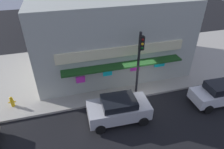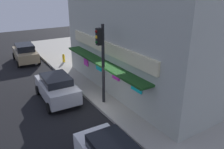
% 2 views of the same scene
% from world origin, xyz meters
% --- Properties ---
extents(ground_plane, '(59.40, 59.40, 0.00)m').
position_xyz_m(ground_plane, '(0.00, 0.00, 0.00)').
color(ground_plane, black).
extents(sidewalk, '(39.60, 10.14, 0.17)m').
position_xyz_m(sidewalk, '(0.00, 5.07, 0.08)').
color(sidewalk, '#A39E93').
rests_on(sidewalk, ground_plane).
extents(corner_building, '(12.52, 9.11, 6.34)m').
position_xyz_m(corner_building, '(-1.15, 5.61, 3.34)').
color(corner_building, '#ADB2A8').
rests_on(corner_building, sidewalk).
extents(traffic_light, '(0.32, 0.58, 4.84)m').
position_xyz_m(traffic_light, '(-0.22, 0.53, 3.28)').
color(traffic_light, black).
rests_on(traffic_light, sidewalk).
extents(fire_hydrant, '(0.49, 0.25, 0.80)m').
position_xyz_m(fire_hydrant, '(-9.23, 1.40, 0.56)').
color(fire_hydrant, gold).
rests_on(fire_hydrant, sidewalk).
extents(trash_can, '(0.55, 0.55, 0.77)m').
position_xyz_m(trash_can, '(3.19, 2.31, 0.56)').
color(trash_can, '#2D2D2D').
rests_on(trash_can, sidewalk).
extents(pedestrian, '(0.49, 0.48, 1.68)m').
position_xyz_m(pedestrian, '(-2.94, 1.94, 1.10)').
color(pedestrian, brown).
rests_on(pedestrian, sidewalk).
extents(potted_plant_by_doorway, '(0.75, 0.75, 1.03)m').
position_xyz_m(potted_plant_by_doorway, '(-1.44, 2.72, 0.74)').
color(potted_plant_by_doorway, '#59595B').
rests_on(potted_plant_by_doorway, sidewalk).
extents(parked_car_tan, '(4.34, 2.27, 1.74)m').
position_xyz_m(parked_car_tan, '(-11.83, -1.54, 0.89)').
color(parked_car_tan, '#9E8966').
rests_on(parked_car_tan, ground_plane).
extents(parked_car_silver, '(4.05, 2.23, 1.66)m').
position_xyz_m(parked_car_silver, '(-2.37, -1.61, 0.87)').
color(parked_car_silver, '#B7B7BC').
rests_on(parked_car_silver, ground_plane).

